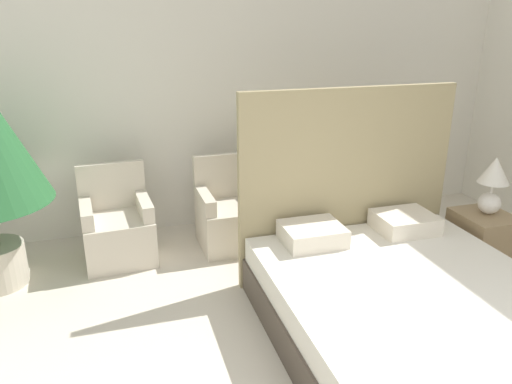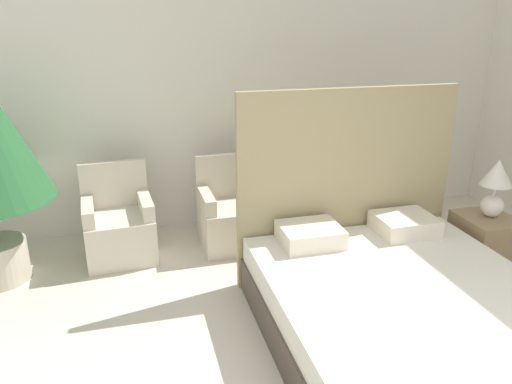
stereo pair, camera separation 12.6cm
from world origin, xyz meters
name	(u,v)px [view 2 (the right image)]	position (x,y,z in m)	size (l,w,h in m)	color
wall_back	(239,82)	(0.00, 3.84, 1.45)	(10.00, 0.06, 2.90)	silver
bed	(403,304)	(0.55, 1.46, 0.28)	(1.80, 2.17, 1.57)	#4C4238
armchair_near_window_left	(119,230)	(-1.26, 3.21, 0.27)	(0.63, 0.61, 0.84)	beige
armchair_near_window_right	(232,218)	(-0.22, 3.21, 0.27)	(0.60, 0.58, 0.84)	beige
nightstand	(484,245)	(1.70, 2.12, 0.26)	(0.42, 0.47, 0.51)	#937A56
table_lamp	(496,183)	(1.73, 2.14, 0.80)	(0.25, 0.25, 0.49)	white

